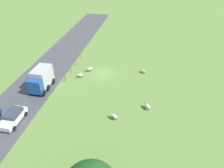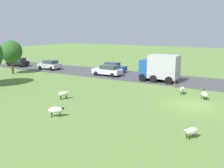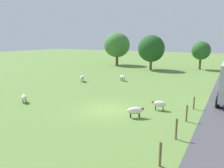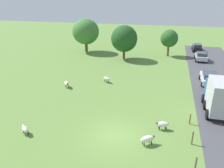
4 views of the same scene
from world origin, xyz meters
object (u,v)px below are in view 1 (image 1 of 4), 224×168
object	(u,v)px
sheep_4	(114,116)
sheep_0	(143,71)
sheep_2	(80,75)
sheep_1	(90,69)
sheep_3	(147,106)
truck_0	(41,79)
car_3	(13,117)

from	to	relation	value
sheep_4	sheep_0	bearing A→B (deg)	-103.35
sheep_2	sheep_4	xyz separation A→B (m)	(-8.06, 9.64, 0.01)
sheep_1	sheep_3	bearing A→B (deg)	141.80
sheep_2	truck_0	distance (m)	7.04
sheep_4	car_3	world-z (taller)	car_3
sheep_3	sheep_4	distance (m)	5.42
sheep_0	sheep_1	world-z (taller)	sheep_1
car_3	sheep_4	bearing A→B (deg)	-167.01
sheep_1	sheep_4	world-z (taller)	sheep_4
sheep_1	sheep_4	bearing A→B (deg)	120.13
sheep_0	sheep_4	xyz separation A→B (m)	(3.19, 13.43, 0.05)
sheep_0	sheep_4	bearing A→B (deg)	76.65
sheep_0	car_3	distance (m)	23.48
sheep_1	car_3	bearing A→B (deg)	67.08
sheep_1	sheep_3	distance (m)	14.62
sheep_0	car_3	size ratio (longest dim) A/B	0.25
truck_0	sheep_4	bearing A→B (deg)	158.94
sheep_1	sheep_2	distance (m)	2.68
sheep_0	sheep_2	world-z (taller)	sheep_2
sheep_0	sheep_4	size ratio (longest dim) A/B	0.93
sheep_0	sheep_4	distance (m)	13.81
sheep_0	sheep_3	xyz separation A→B (m)	(-1.27, 10.36, 0.07)
sheep_4	car_3	size ratio (longest dim) A/B	0.26
truck_0	car_3	distance (m)	8.29
sheep_0	sheep_1	bearing A→B (deg)	7.32
sheep_4	car_3	bearing A→B (deg)	12.99
sheep_0	sheep_2	size ratio (longest dim) A/B	0.89
sheep_3	car_3	xyz separation A→B (m)	(17.93, 6.19, 0.32)
sheep_2	truck_0	size ratio (longest dim) A/B	0.24
sheep_4	truck_0	world-z (taller)	truck_0
car_3	sheep_0	bearing A→B (deg)	-135.20
sheep_4	truck_0	size ratio (longest dim) A/B	0.23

